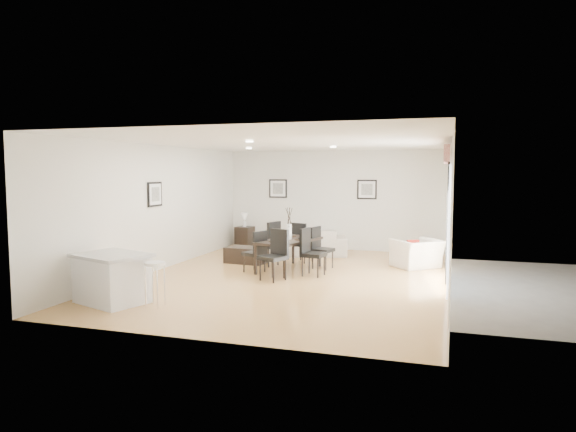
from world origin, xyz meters
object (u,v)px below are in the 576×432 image
(armchair, at_px, (417,254))
(dining_chair_wnear, at_px, (257,249))
(dining_chair_efar, at_px, (320,245))
(side_table, at_px, (245,237))
(dining_chair_enear, at_px, (310,249))
(dining_chair_foot, at_px, (301,240))
(kitchen_island, at_px, (112,278))
(coffee_table, at_px, (246,255))
(dining_chair_head, at_px, (276,252))
(dining_table, at_px, (289,242))
(dining_chair_wfar, at_px, (270,241))
(bar_stool, at_px, (155,268))
(sofa, at_px, (300,242))

(armchair, bearing_deg, dining_chair_wnear, -14.01)
(dining_chair_efar, bearing_deg, side_table, 62.59)
(dining_chair_wnear, xyz_separation_m, dining_chair_enear, (1.14, 0.04, 0.05))
(dining_chair_foot, bearing_deg, armchair, -158.56)
(dining_chair_efar, xyz_separation_m, kitchen_island, (-2.52, -3.89, -0.11))
(dining_chair_wnear, bearing_deg, coffee_table, -124.73)
(dining_chair_head, height_order, coffee_table, dining_chair_head)
(armchair, xyz_separation_m, dining_table, (-2.62, -1.16, 0.29))
(dining_chair_wfar, relative_size, dining_chair_foot, 1.08)
(dining_chair_foot, xyz_separation_m, side_table, (-2.19, 1.92, -0.24))
(dining_chair_wnear, xyz_separation_m, bar_stool, (-0.58, -3.03, 0.11))
(dining_chair_enear, bearing_deg, dining_table, 64.69)
(dining_chair_foot, bearing_deg, kitchen_island, 84.78)
(dining_chair_wfar, distance_m, kitchen_island, 4.08)
(armchair, xyz_separation_m, dining_chair_foot, (-2.65, -0.16, 0.21))
(dining_chair_wnear, distance_m, dining_chair_efar, 1.43)
(dining_chair_wfar, bearing_deg, dining_chair_enear, 73.32)
(dining_table, distance_m, kitchen_island, 3.98)
(dining_table, relative_size, side_table, 3.06)
(side_table, distance_m, kitchen_island, 6.39)
(armchair, relative_size, dining_table, 0.54)
(bar_stool, bearing_deg, dining_table, 71.57)
(dining_chair_head, distance_m, dining_chair_foot, 2.00)
(kitchen_island, xyz_separation_m, bar_stool, (0.79, -0.00, 0.20))
(dining_chair_efar, height_order, coffee_table, dining_chair_efar)
(armchair, relative_size, dining_chair_head, 0.96)
(armchair, xyz_separation_m, coffee_table, (-3.84, -0.59, -0.13))
(dining_chair_wnear, relative_size, dining_chair_foot, 0.94)
(dining_chair_wnear, relative_size, bar_stool, 1.25)
(dining_table, xyz_separation_m, coffee_table, (-1.22, 0.57, -0.42))
(armchair, height_order, dining_chair_wfar, dining_chair_wfar)
(kitchen_island, height_order, bar_stool, kitchen_island)
(sofa, xyz_separation_m, dining_chair_wnear, (-0.26, -2.43, 0.15))
(armchair, distance_m, dining_chair_wfar, 3.29)
(armchair, height_order, kitchen_island, kitchen_island)
(dining_chair_enear, relative_size, dining_chair_efar, 1.06)
(dining_chair_enear, bearing_deg, kitchen_island, 150.09)
(dining_chair_wnear, height_order, dining_chair_head, dining_chair_head)
(armchair, height_order, bar_stool, bar_stool)
(dining_chair_foot, bearing_deg, dining_chair_wfar, 67.25)
(armchair, distance_m, dining_chair_head, 3.38)
(side_table, bearing_deg, armchair, -20.05)
(sofa, relative_size, dining_chair_wnear, 2.63)
(coffee_table, height_order, side_table, side_table)
(dining_table, bearing_deg, dining_chair_wnear, -128.77)
(dining_chair_head, bearing_deg, kitchen_island, -105.08)
(sofa, height_order, armchair, sofa)
(sofa, relative_size, dining_chair_wfar, 2.31)
(dining_chair_head, relative_size, bar_stool, 1.41)
(dining_chair_wfar, distance_m, dining_chair_efar, 1.14)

